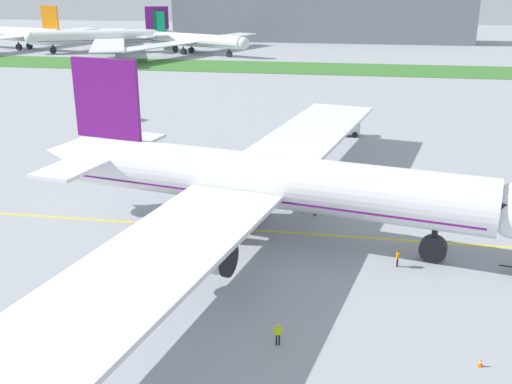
{
  "coord_description": "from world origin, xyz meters",
  "views": [
    {
      "loc": [
        13.99,
        -52.21,
        24.18
      ],
      "look_at": [
        4.39,
        4.88,
        3.59
      ],
      "focal_mm": 42.42,
      "sensor_mm": 36.0,
      "label": 1
    }
  ],
  "objects": [
    {
      "name": "ground_plane",
      "position": [
        0.0,
        0.0,
        0.0
      ],
      "size": [
        600.0,
        600.0,
        0.0
      ],
      "primitive_type": "plane",
      "color": "#9399A0",
      "rests_on": "ground"
    },
    {
      "name": "apron_taxi_line",
      "position": [
        0.0,
        3.35,
        0.0
      ],
      "size": [
        280.0,
        0.36,
        0.01
      ],
      "primitive_type": "cube",
      "color": "yellow",
      "rests_on": "ground"
    },
    {
      "name": "grass_median_strip",
      "position": [
        0.0,
        120.16,
        0.05
      ],
      "size": [
        320.0,
        24.0,
        0.1
      ],
      "primitive_type": "cube",
      "color": "#38722D",
      "rests_on": "ground"
    },
    {
      "name": "airliner_foreground",
      "position": [
        5.17,
        2.46,
        5.62
      ],
      "size": [
        50.31,
        80.72,
        16.55
      ],
      "color": "white",
      "rests_on": "ground"
    },
    {
      "name": "ground_crew_wingwalker_port",
      "position": [
        18.33,
        -2.53,
        0.98
      ],
      "size": [
        0.35,
        0.55,
        1.62
      ],
      "color": "black",
      "rests_on": "ground"
    },
    {
      "name": "ground_crew_marshaller_front",
      "position": [
        10.23,
        8.43,
        1.02
      ],
      "size": [
        0.58,
        0.29,
        1.67
      ],
      "color": "black",
      "rests_on": "ground"
    },
    {
      "name": "ground_crew_wingwalker_starboard",
      "position": [
        9.5,
        -16.32,
        1.03
      ],
      "size": [
        0.59,
        0.3,
        1.69
      ],
      "color": "black",
      "rests_on": "ground"
    },
    {
      "name": "traffic_cone_starboard_wing",
      "position": [
        23.0,
        -16.55,
        0.28
      ],
      "size": [
        0.36,
        0.36,
        0.58
      ],
      "color": "#F2590C",
      "rests_on": "ground"
    },
    {
      "name": "service_truck_baggage_loader",
      "position": [
        -28.86,
        49.74,
        1.38
      ],
      "size": [
        6.27,
        3.86,
        2.48
      ],
      "color": "white",
      "rests_on": "ground"
    },
    {
      "name": "service_truck_fuel_bowser",
      "position": [
        -36.81,
        58.2,
        1.47
      ],
      "size": [
        5.46,
        3.86,
        2.65
      ],
      "color": "white",
      "rests_on": "ground"
    },
    {
      "name": "service_truck_catering_van",
      "position": [
        11.88,
        43.98,
        1.67
      ],
      "size": [
        5.55,
        2.83,
        3.15
      ],
      "color": "white",
      "rests_on": "ground"
    },
    {
      "name": "parked_airliner_far_left",
      "position": [
        -105.74,
        150.87,
        5.17
      ],
      "size": [
        46.24,
        74.64,
        15.23
      ],
      "color": "white",
      "rests_on": "ground"
    },
    {
      "name": "parked_airliner_far_centre",
      "position": [
        -71.37,
        147.41,
        5.07
      ],
      "size": [
        49.31,
        81.43,
        14.92
      ],
      "color": "white",
      "rests_on": "ground"
    },
    {
      "name": "parked_airliner_far_right",
      "position": [
        -40.9,
        146.85,
        4.55
      ],
      "size": [
        41.63,
        68.32,
        13.41
      ],
      "color": "white",
      "rests_on": "ground"
    },
    {
      "name": "terminal_building",
      "position": [
        -1.91,
        199.03,
        9.0
      ],
      "size": [
        117.18,
        20.0,
        18.0
      ],
      "primitive_type": "cube",
      "color": "gray",
      "rests_on": "ground"
    }
  ]
}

